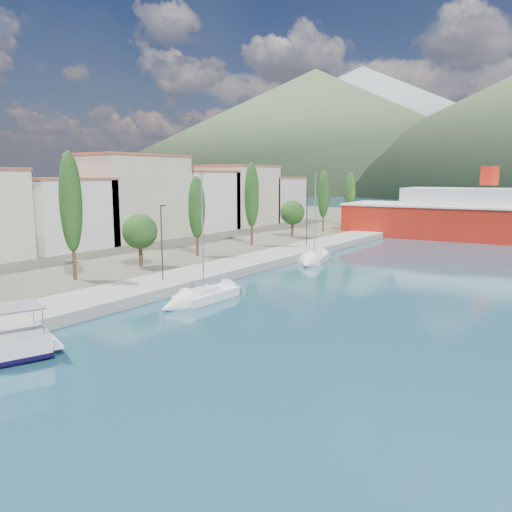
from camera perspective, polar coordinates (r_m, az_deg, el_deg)
The scene contains 8 objects.
ground at distance 136.75m, azimuth 26.21°, elevation 4.35°, with size 1400.00×1400.00×0.00m, color #1D4555.
quay at distance 50.95m, azimuth -0.66°, elevation -0.77°, with size 5.00×88.00×0.80m, color gray.
land_strip at distance 84.64m, azimuth -18.04°, elevation 2.71°, with size 70.00×148.00×0.70m, color #565644.
town_buildings at distance 73.53m, azimuth -10.50°, elevation 6.18°, with size 9.20×69.20×11.30m.
tree_row at distance 58.23m, azimuth -2.71°, elevation 5.68°, with size 3.36×65.35×10.47m.
lamp_posts at distance 41.70m, azimuth -9.79°, elevation 2.01°, with size 0.15×46.17×6.06m.
sailboat_near at distance 36.32m, azimuth -7.49°, elevation -5.09°, with size 2.32×7.26×10.35m.
sailboat_mid at distance 52.90m, azimuth 6.32°, elevation -0.57°, with size 3.98×7.40×10.38m.
Camera 1 is at (20.00, -14.97, 9.15)m, focal length 35.00 mm.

